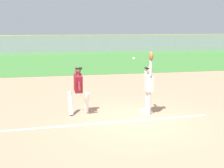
{
  "coord_description": "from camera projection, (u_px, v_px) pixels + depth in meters",
  "views": [
    {
      "loc": [
        -2.43,
        -8.39,
        3.13
      ],
      "look_at": [
        -0.67,
        1.09,
        1.05
      ],
      "focal_mm": 43.29,
      "sensor_mm": 36.0,
      "label": 1
    }
  ],
  "objects": [
    {
      "name": "ground_plane",
      "position": [
        137.0,
        120.0,
        9.16
      ],
      "size": [
        75.06,
        75.06,
        0.0
      ],
      "primitive_type": "plane",
      "color": "tan"
    },
    {
      "name": "outfield_grass",
      "position": [
        89.0,
        60.0,
        25.15
      ],
      "size": [
        47.51,
        15.6,
        0.01
      ],
      "primitive_type": "cube",
      "color": "#3D7533",
      "rests_on": "ground_plane"
    },
    {
      "name": "parked_car_white",
      "position": [
        160.0,
        44.0,
        36.93
      ],
      "size": [
        4.54,
        2.39,
        1.25
      ],
      "rotation": [
        0.0,
        0.0,
        0.08
      ],
      "color": "white",
      "rests_on": "ground_plane"
    },
    {
      "name": "parked_car_blue",
      "position": [
        7.0,
        46.0,
        33.42
      ],
      "size": [
        4.49,
        2.29,
        1.25
      ],
      "rotation": [
        0.0,
        0.0,
        0.05
      ],
      "color": "#23389E",
      "rests_on": "ground_plane"
    },
    {
      "name": "runner",
      "position": [
        78.0,
        87.0,
        9.55
      ],
      "size": [
        0.76,
        0.85,
        1.72
      ],
      "rotation": [
        0.0,
        0.0,
        0.09
      ],
      "color": "white",
      "rests_on": "ground_plane"
    },
    {
      "name": "parked_car_red",
      "position": [
        87.0,
        45.0,
        35.95
      ],
      "size": [
        4.5,
        2.31,
        1.25
      ],
      "rotation": [
        0.0,
        0.0,
        0.06
      ],
      "color": "#B21E1E",
      "rests_on": "ground_plane"
    },
    {
      "name": "first_base",
      "position": [
        146.0,
        111.0,
        9.95
      ],
      "size": [
        0.39,
        0.39,
        0.08
      ],
      "primitive_type": "cube",
      "rotation": [
        0.0,
        0.0,
        -0.02
      ],
      "color": "white",
      "rests_on": "ground_plane"
    },
    {
      "name": "outfield_fence",
      "position": [
        82.0,
        44.0,
        32.43
      ],
      "size": [
        47.59,
        0.08,
        2.09
      ],
      "color": "#93999E",
      "rests_on": "ground_plane"
    },
    {
      "name": "baseball",
      "position": [
        134.0,
        58.0,
        9.5
      ],
      "size": [
        0.07,
        0.07,
        0.07
      ],
      "primitive_type": "sphere",
      "color": "white"
    },
    {
      "name": "parked_car_silver",
      "position": [
        126.0,
        45.0,
        36.1
      ],
      "size": [
        4.51,
        2.33,
        1.25
      ],
      "rotation": [
        0.0,
        0.0,
        0.06
      ],
      "color": "#B7B7BC",
      "rests_on": "ground_plane"
    },
    {
      "name": "chalk_foul_line",
      "position": [
        31.0,
        129.0,
        8.38
      ],
      "size": [
        12.0,
        0.56,
        0.01
      ],
      "primitive_type": "cube",
      "rotation": [
        0.0,
        0.0,
        0.04
      ],
      "color": "white",
      "rests_on": "ground_plane"
    },
    {
      "name": "fielder",
      "position": [
        149.0,
        84.0,
        9.58
      ],
      "size": [
        0.29,
        0.9,
        2.28
      ],
      "rotation": [
        0.0,
        0.0,
        3.07
      ],
      "color": "silver",
      "rests_on": "ground_plane"
    },
    {
      "name": "parked_car_green",
      "position": [
        46.0,
        45.0,
        35.07
      ],
      "size": [
        4.59,
        2.52,
        1.25
      ],
      "rotation": [
        0.0,
        0.0,
        -0.12
      ],
      "color": "#1E6B33",
      "rests_on": "ground_plane"
    }
  ]
}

